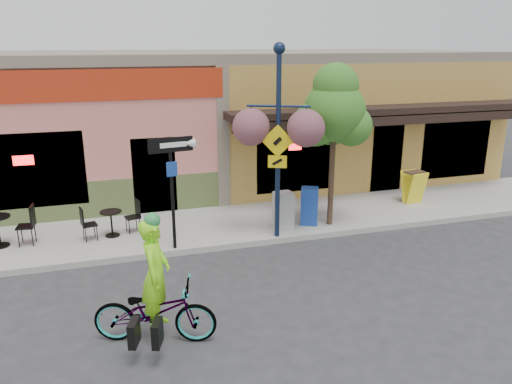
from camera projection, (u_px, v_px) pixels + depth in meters
ground at (298, 250)px, 12.06m from camera, size 90.00×90.00×0.00m
sidewalk at (271, 220)px, 13.87m from camera, size 24.00×3.00×0.15m
curb at (290, 239)px, 12.54m from camera, size 24.00×0.12×0.15m
building at (224, 115)px, 18.27m from camera, size 18.20×8.20×4.50m
bicycle at (155, 312)px, 8.26m from camera, size 2.17×1.32×1.08m
cyclist_rider at (156, 289)px, 8.16m from camera, size 0.65×0.81×1.91m
lamp_post at (278, 144)px, 11.84m from camera, size 1.61×1.17×4.69m
one_way_sign at (172, 194)px, 11.42m from camera, size 1.04×0.37×2.66m
cafe_set_right at (111, 220)px, 12.40m from camera, size 1.55×1.02×0.85m
newspaper_box_blue at (309, 206)px, 13.23m from camera, size 0.57×0.55×1.00m
newspaper_box_grey at (283, 211)px, 12.89m from camera, size 0.48×0.44×0.98m
street_tree at (333, 146)px, 12.74m from camera, size 1.67×1.67×4.25m
sandwich_board at (417, 188)px, 14.84m from camera, size 0.64×0.51×0.98m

